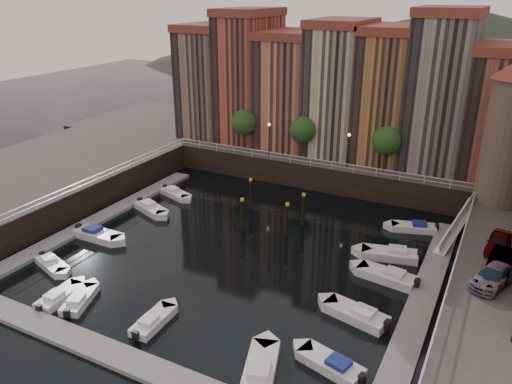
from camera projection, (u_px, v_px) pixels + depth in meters
The scene contains 30 objects.
ground at pixel (245, 247), 46.14m from camera, with size 200.00×200.00×0.00m, color black.
quay_far at pixel (338, 155), 66.95m from camera, with size 80.00×20.00×3.00m, color black.
quay_left at pixel (17, 188), 55.90m from camera, with size 20.00×36.00×3.00m, color black.
dock_left at pixel (105, 216), 52.18m from camera, with size 2.00×28.00×0.35m, color gray.
dock_right at pixel (423, 297), 38.33m from camera, with size 2.00×28.00×0.35m, color gray.
dock_near at pixel (119, 357), 32.10m from camera, with size 30.00×2.00×0.35m, color gray.
mountains at pixel (448, 47), 132.86m from camera, with size 145.00×100.00×18.00m.
far_terrace at pixel (362, 90), 59.92m from camera, with size 48.70×10.30×17.50m.
corner_tower at pixel (511, 130), 45.68m from camera, with size 5.20×5.20×13.80m.
promenade_trees at pixel (308, 131), 59.20m from camera, with size 21.20×3.20×5.20m.
street_lamps at pixel (307, 139), 58.49m from camera, with size 10.36×0.36×4.18m.
railings at pixel (269, 192), 48.73m from camera, with size 36.08×34.04×0.52m.
gangway at pixel (458, 224), 46.34m from camera, with size 2.78×8.32×3.73m.
mooring_pilings at pixel (270, 210), 49.94m from camera, with size 6.99×5.53×3.78m.
boat_left_0 at pixel (52, 264), 42.62m from camera, with size 4.19×2.58×0.94m.
boat_left_1 at pixel (97, 235), 47.60m from camera, with size 5.11×1.89×1.17m.
boat_left_3 at pixel (151, 208), 53.40m from camera, with size 4.81×3.16×1.09m.
boat_left_4 at pixel (175, 193), 57.41m from camera, with size 4.44×2.82×1.00m.
boat_right_0 at pixel (332, 365), 31.17m from camera, with size 4.68×2.69×1.05m.
boat_right_1 at pixel (357, 314), 35.93m from camera, with size 5.15×2.83×1.15m.
boat_right_2 at pixel (388, 276), 40.70m from camera, with size 5.21×2.51×1.17m.
boat_right_3 at pixel (391, 254), 44.09m from camera, with size 5.27×2.92×1.18m.
boat_right_4 at pixel (414, 227), 49.17m from camera, with size 4.57×2.75×1.03m.
boat_near_0 at pixel (59, 297), 38.14m from camera, with size 1.75×4.21×0.96m.
boat_near_1 at pixel (79, 300), 37.71m from camera, with size 2.72×4.19×0.94m.
boat_near_2 at pixel (153, 321), 35.30m from camera, with size 1.67×4.19×0.96m.
boat_near_3 at pixel (260, 370), 30.68m from camera, with size 3.24×5.23×1.17m.
car_a at pixel (499, 244), 38.93m from camera, with size 1.65×4.11×1.40m, color gray.
car_b at pixel (501, 264), 35.95m from camera, with size 1.60×4.58×1.51m, color gray.
car_c at pixel (493, 277), 34.46m from camera, with size 1.88×4.62×1.34m, color gray.
Camera 1 is at (19.73, -35.76, 22.09)m, focal length 35.00 mm.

